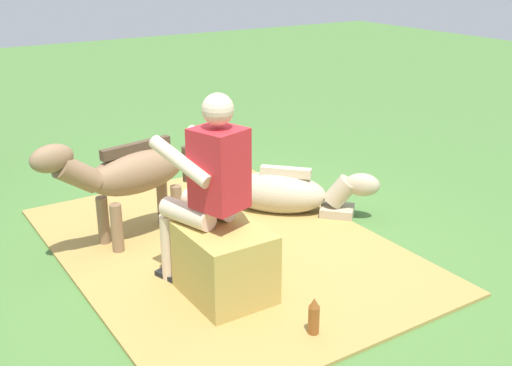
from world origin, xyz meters
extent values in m
plane|color=#4C7A38|center=(0.00, 0.00, 0.00)|extent=(24.00, 24.00, 0.00)
cube|color=#AD8C47|center=(-0.08, 0.15, 0.01)|extent=(3.17, 2.30, 0.02)
cube|color=tan|center=(-0.71, 0.50, 0.25)|extent=(0.60, 0.49, 0.50)
cylinder|color=beige|center=(-0.50, 0.65, 0.57)|extent=(0.42, 0.25, 0.14)
cylinder|color=beige|center=(-0.31, 0.71, 0.25)|extent=(0.11, 0.11, 0.50)
cube|color=black|center=(-0.31, 0.71, 0.03)|extent=(0.24, 0.16, 0.06)
cylinder|color=beige|center=(-0.44, 0.46, 0.57)|extent=(0.42, 0.25, 0.14)
cylinder|color=beige|center=(-0.25, 0.52, 0.25)|extent=(0.11, 0.11, 0.50)
cube|color=black|center=(-0.25, 0.52, 0.03)|extent=(0.24, 0.16, 0.06)
cube|color=red|center=(-0.66, 0.50, 0.90)|extent=(0.37, 0.36, 0.52)
cylinder|color=beige|center=(-0.53, 0.71, 0.95)|extent=(0.50, 0.23, 0.26)
cylinder|color=beige|center=(-0.44, 0.40, 0.95)|extent=(0.50, 0.23, 0.26)
sphere|color=beige|center=(-0.66, 0.50, 1.28)|extent=(0.20, 0.20, 0.20)
ellipsoid|color=#8C6B4C|center=(0.44, 0.61, 0.58)|extent=(0.47, 0.88, 0.34)
cylinder|color=#8C6B4C|center=(0.29, 0.86, 0.20)|extent=(0.09, 0.09, 0.41)
cylinder|color=#8C6B4C|center=(0.49, 0.90, 0.20)|extent=(0.09, 0.09, 0.41)
cylinder|color=#8C6B4C|center=(0.39, 0.31, 0.20)|extent=(0.09, 0.09, 0.41)
cylinder|color=#8C6B4C|center=(0.59, 0.35, 0.20)|extent=(0.09, 0.09, 0.41)
cylinder|color=#8C6B4C|center=(0.35, 1.10, 0.68)|extent=(0.24, 0.39, 0.33)
ellipsoid|color=#8C6B4C|center=(0.31, 1.28, 0.84)|extent=(0.22, 0.34, 0.20)
cube|color=#4D3A2A|center=(0.44, 0.61, 0.77)|extent=(0.17, 0.60, 0.08)
cylinder|color=#4D3A2A|center=(0.53, 0.15, 0.53)|extent=(0.07, 0.07, 0.30)
ellipsoid|color=tan|center=(0.31, -0.62, 0.18)|extent=(0.91, 0.90, 0.36)
cube|color=tan|center=(-0.08, -0.99, 0.05)|extent=(0.37, 0.37, 0.10)
cylinder|color=tan|center=(-0.09, -1.00, 0.24)|extent=(0.33, 0.33, 0.30)
ellipsoid|color=tan|center=(-0.22, -1.13, 0.32)|extent=(0.33, 0.32, 0.20)
cube|color=beige|center=(0.25, -0.67, 0.38)|extent=(0.37, 0.36, 0.08)
cylinder|color=brown|center=(-1.38, 0.28, 0.10)|extent=(0.07, 0.07, 0.20)
cone|color=brown|center=(-1.38, 0.28, 0.23)|extent=(0.06, 0.06, 0.06)
camera|label=1|loc=(-3.87, 2.29, 2.18)|focal=43.60mm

